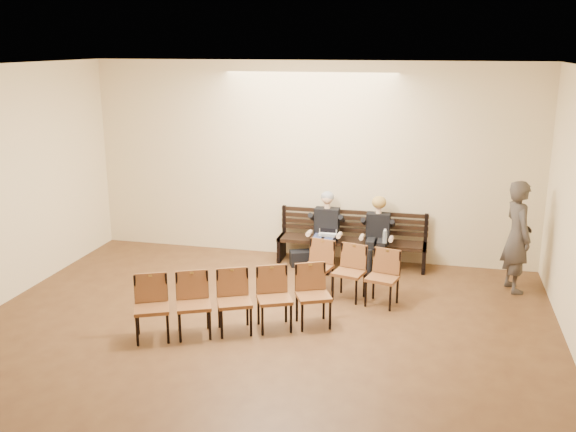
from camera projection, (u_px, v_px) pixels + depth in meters
name	position (u px, v px, depth m)	size (l,w,h in m)	color
ground	(219.00, 394.00, 7.14)	(10.00, 10.00, 0.00)	brown
room_walls	(235.00, 157.00, 7.21)	(8.02, 10.01, 3.51)	beige
bench	(351.00, 252.00, 11.26)	(2.60, 0.90, 0.45)	black
seated_man	(326.00, 230.00, 11.14)	(0.53, 0.73, 1.26)	black
seated_woman	(377.00, 237.00, 10.95)	(0.49, 0.68, 1.14)	black
laptop	(327.00, 237.00, 11.01)	(0.30, 0.24, 0.22)	silver
water_bottle	(385.00, 243.00, 10.64)	(0.07, 0.07, 0.24)	silver
bag	(300.00, 258.00, 11.25)	(0.36, 0.24, 0.26)	black
passerby	(518.00, 228.00, 9.89)	(0.74, 0.49, 2.03)	#3D3631
chair_row_front	(349.00, 273.00, 9.71)	(1.49, 0.45, 0.83)	brown
chair_row_back	(234.00, 302.00, 8.58)	(2.62, 0.47, 0.85)	brown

